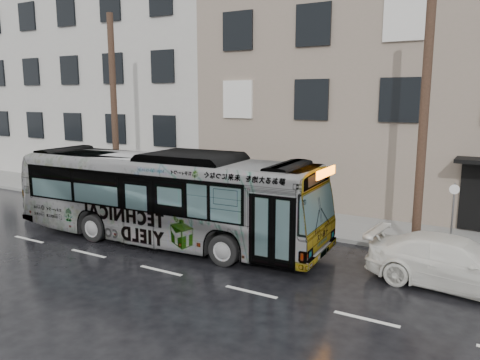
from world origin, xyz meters
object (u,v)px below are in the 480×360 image
(utility_pole_rear, at_px, (114,111))
(bus, at_px, (165,197))
(sign_post, at_px, (452,219))
(dark_sedan, at_px, (65,203))
(utility_pole_front, at_px, (424,118))
(white_sedan, at_px, (456,264))

(utility_pole_rear, distance_m, bus, 7.25)
(sign_post, relative_size, dark_sedan, 0.59)
(utility_pole_rear, bearing_deg, utility_pole_front, 0.00)
(sign_post, distance_m, dark_sedan, 15.73)
(bus, bearing_deg, utility_pole_front, -70.66)
(utility_pole_rear, bearing_deg, white_sedan, -9.63)
(utility_pole_front, relative_size, white_sedan, 1.83)
(utility_pole_rear, height_order, sign_post, utility_pole_rear)
(utility_pole_rear, distance_m, white_sedan, 16.24)
(utility_pole_front, bearing_deg, utility_pole_rear, 180.00)
(utility_pole_front, xyz_separation_m, dark_sedan, (-14.35, -2.87, -3.98))
(bus, xyz_separation_m, white_sedan, (9.82, 0.71, -0.98))
(white_sedan, bearing_deg, dark_sedan, 95.68)
(dark_sedan, bearing_deg, bus, -94.26)
(utility_pole_rear, xyz_separation_m, bus, (5.72, -3.35, -2.96))
(white_sedan, bearing_deg, utility_pole_rear, 85.19)
(sign_post, bearing_deg, utility_pole_rear, 180.00)
(sign_post, height_order, white_sedan, sign_post)
(white_sedan, bearing_deg, sign_post, 14.11)
(utility_pole_front, height_order, dark_sedan, utility_pole_front)
(utility_pole_front, distance_m, bus, 9.41)
(utility_pole_front, relative_size, utility_pole_rear, 1.00)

